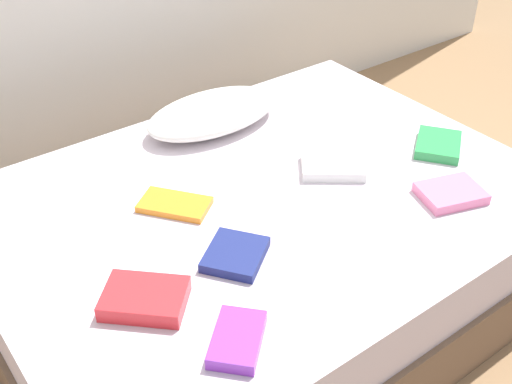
% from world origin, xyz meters
% --- Properties ---
extents(ground_plane, '(8.00, 8.00, 0.00)m').
position_xyz_m(ground_plane, '(0.00, 0.00, 0.00)').
color(ground_plane, '#93704C').
extents(bed, '(2.00, 1.50, 0.50)m').
position_xyz_m(bed, '(0.00, 0.00, 0.25)').
color(bed, brown).
rests_on(bed, ground).
extents(pillow, '(0.60, 0.33, 0.12)m').
position_xyz_m(pillow, '(0.13, 0.53, 0.56)').
color(pillow, white).
rests_on(pillow, bed).
extents(textbook_navy, '(0.26, 0.25, 0.03)m').
position_xyz_m(textbook_navy, '(-0.28, -0.22, 0.52)').
color(textbook_navy, navy).
rests_on(textbook_navy, bed).
extents(textbook_orange, '(0.25, 0.27, 0.02)m').
position_xyz_m(textbook_orange, '(-0.30, 0.12, 0.51)').
color(textbook_orange, orange).
rests_on(textbook_orange, bed).
extents(textbook_white, '(0.29, 0.28, 0.04)m').
position_xyz_m(textbook_white, '(0.30, -0.03, 0.52)').
color(textbook_white, white).
rests_on(textbook_white, bed).
extents(textbook_green, '(0.27, 0.26, 0.04)m').
position_xyz_m(textbook_green, '(0.74, -0.17, 0.52)').
color(textbook_green, green).
rests_on(textbook_green, bed).
extents(textbook_red, '(0.29, 0.28, 0.05)m').
position_xyz_m(textbook_red, '(-0.61, -0.23, 0.53)').
color(textbook_red, red).
rests_on(textbook_red, bed).
extents(textbook_pink, '(0.26, 0.22, 0.04)m').
position_xyz_m(textbook_pink, '(0.52, -0.41, 0.52)').
color(textbook_pink, pink).
rests_on(textbook_pink, bed).
extents(textbook_purple, '(0.23, 0.23, 0.04)m').
position_xyz_m(textbook_purple, '(-0.48, -0.51, 0.52)').
color(textbook_purple, purple).
rests_on(textbook_purple, bed).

